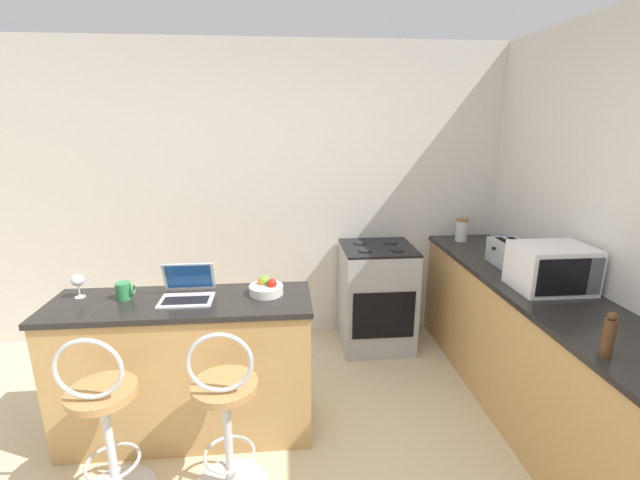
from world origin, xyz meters
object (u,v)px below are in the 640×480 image
Objects in this scene: mug_blue at (505,241)px; fruit_bowl at (266,288)px; pepper_mill at (609,336)px; wine_glass_short at (78,281)px; bar_stool_far at (226,418)px; storage_jar at (462,230)px; laptop at (188,290)px; toaster at (509,253)px; microwave at (552,268)px; bar_stool_near at (105,425)px; mug_green at (124,291)px; stove_range at (376,296)px.

fruit_bowl is (-1.99, -0.85, -0.01)m from mug_blue.
wine_glass_short is (-2.68, 0.92, 0.00)m from pepper_mill.
bar_stool_far is 6.63× the size of wine_glass_short.
storage_jar reaches higher than fruit_bowl.
laptop is at bearing 116.25° from bar_stool_far.
toaster is 1.38× the size of storage_jar.
microwave is at bearing -2.47° from wine_glass_short.
wine_glass_short is 1.13m from fruit_bowl.
mug_blue is (0.19, 0.93, -0.09)m from microwave.
mug_blue is at bearing -35.39° from storage_jar.
toaster is at bearing 12.74° from fruit_bowl.
laptop reaches higher than mug_blue.
bar_stool_near is at bearing -169.62° from microwave.
pepper_mill is (-0.24, -0.79, -0.04)m from microwave.
laptop is 0.38m from mug_green.
microwave is 2.15× the size of fruit_bowl.
fruit_bowl is (0.47, 0.02, -0.01)m from laptop.
storage_jar reaches higher than wine_glass_short.
laptop is 2.20m from pepper_mill.
wine_glass_short is (-2.90, -0.36, 0.02)m from toaster.
wine_glass_short is (-2.92, 0.13, -0.04)m from microwave.
microwave is 0.49× the size of stove_range.
mug_blue is 0.45× the size of pepper_mill.
laptop is 0.66m from wine_glass_short.
pepper_mill is at bearing -106.59° from microwave.
laptop is at bearing 178.43° from microwave.
microwave is (2.00, 0.48, 0.60)m from bar_stool_far.
pepper_mill is (2.36, -0.32, 0.56)m from bar_stool_near.
storage_jar is at bearing 86.00° from pepper_mill.
fruit_bowl reaches higher than bar_stool_far.
stove_range is 4.19× the size of pepper_mill.
toaster is (1.98, 0.96, 0.55)m from bar_stool_far.
mug_green is at bearing -151.63° from stove_range.
bar_stool_far is 1.23m from wine_glass_short.
wine_glass_short is (-2.04, -0.91, 0.57)m from stove_range.
bar_stool_far is 1.88m from stove_range.
laptop is 1.52× the size of storage_jar.
bar_stool_far is at bearing 169.80° from pepper_mill.
fruit_bowl is (-1.69, -1.06, -0.06)m from storage_jar.
fruit_bowl reaches higher than bar_stool_near.
wine_glass_short is at bearing -165.43° from mug_blue.
bar_stool_near is at bearing -153.22° from mug_blue.
bar_stool_near is 3.03m from storage_jar.
storage_jar is 2.00m from fruit_bowl.
microwave reaches higher than pepper_mill.
microwave is at bearing 10.38° from bar_stool_near.
mug_blue is at bearing 32.78° from bar_stool_far.
pepper_mill is at bearing -29.43° from fruit_bowl.
bar_stool_far is at bearing -63.75° from laptop.
laptop reaches higher than stove_range.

